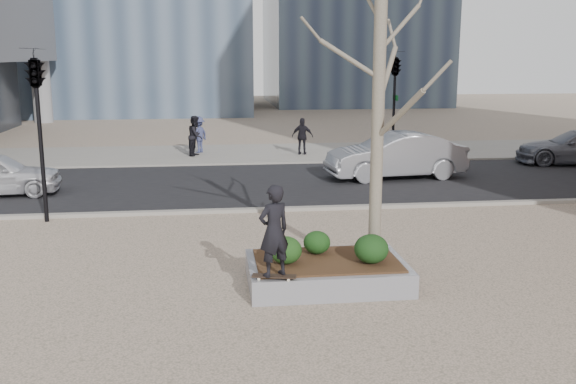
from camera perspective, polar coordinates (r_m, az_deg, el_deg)
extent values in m
plane|color=tan|center=(12.34, -1.18, -8.36)|extent=(120.00, 120.00, 0.00)
cube|color=black|center=(21.97, -3.84, 0.72)|extent=(60.00, 8.00, 0.02)
cube|color=gray|center=(28.86, -4.63, 3.42)|extent=(60.00, 6.00, 0.02)
cube|color=gray|center=(12.40, 3.45, -7.18)|extent=(3.00, 2.00, 0.45)
cube|color=#382314|center=(12.32, 3.46, -6.10)|extent=(2.70, 1.70, 0.04)
ellipsoid|color=#133C13|center=(12.00, -0.21, -5.19)|extent=(0.61, 0.61, 0.52)
ellipsoid|color=#1A3C13|center=(12.61, 2.58, -4.50)|extent=(0.53, 0.53, 0.45)
ellipsoid|color=#113513|center=(12.12, 7.42, -5.03)|extent=(0.65, 0.65, 0.55)
imported|color=black|center=(11.09, -1.26, -3.47)|extent=(0.70, 0.61, 1.62)
imported|color=#929399|center=(23.13, 9.54, 3.20)|extent=(5.04, 2.19, 1.61)
imported|color=black|center=(28.29, -8.21, 4.97)|extent=(0.89, 1.01, 1.74)
imported|color=#3B416A|center=(29.17, -7.96, 5.07)|extent=(1.12, 1.20, 1.63)
imported|color=black|center=(28.38, 1.30, 4.97)|extent=(1.02, 0.65, 1.61)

